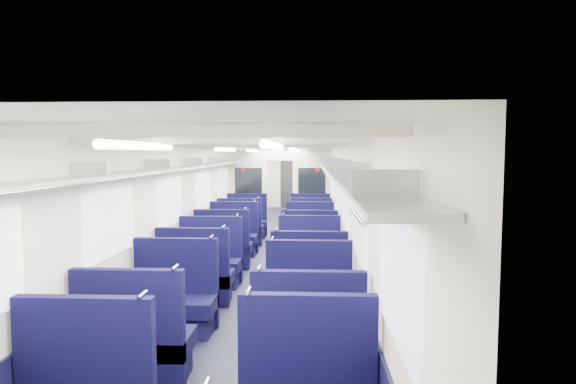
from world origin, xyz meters
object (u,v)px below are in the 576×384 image
Objects in this scene: seat_10 at (209,264)px; seat_11 at (309,263)px; bulkhead at (280,188)px; seat_18 at (246,224)px; seat_7 at (309,307)px; seat_17 at (310,230)px; seat_13 at (310,250)px; seat_14 at (233,238)px; seat_12 at (223,249)px; seat_9 at (309,285)px; seat_5 at (308,348)px; seat_15 at (310,238)px; seat_6 at (174,303)px; seat_16 at (240,230)px; seat_19 at (310,224)px; seat_8 at (196,279)px; seat_4 at (135,346)px; end_door at (290,183)px.

seat_10 is 1.67m from seat_11.
bulkhead reaches higher than seat_18.
seat_7 is 1.00× the size of seat_17.
seat_14 is (-1.66, 1.21, 0.00)m from seat_13.
bulkhead reaches higher than seat_12.
seat_18 is at bearing 116.29° from seat_13.
seat_9 is 1.00× the size of seat_12.
seat_12 is 1.00× the size of seat_17.
seat_9 and seat_11 have the same top height.
seat_9 is at bearing 90.00° from seat_5.
seat_18 is (-1.66, 4.41, 0.00)m from seat_11.
seat_9 and seat_15 have the same top height.
bulkhead is 2.38× the size of seat_11.
seat_15 is at bearing 90.00° from seat_7.
seat_12 is at bearing -143.02° from seat_15.
seat_6 is 6.67m from seat_18.
seat_17 is (0.00, 1.15, 0.00)m from seat_15.
seat_15 is 1.00× the size of seat_16.
seat_6 is 1.00× the size of seat_16.
seat_17 is at bearing 90.00° from seat_15.
seat_19 is at bearing 90.00° from seat_15.
seat_5 is at bearing -90.00° from seat_7.
seat_5 is 3.76m from seat_10.
seat_16 is 1.08m from seat_18.
seat_17 is at bearing -90.00° from seat_19.
seat_16 is (0.00, 3.51, 0.00)m from seat_10.
seat_8 is at bearing -109.74° from seat_17.
seat_4 and seat_10 have the same top height.
seat_10 is at bearing 116.18° from seat_5.
seat_13 is 1.00× the size of seat_18.
bulkhead is at bearing -90.00° from end_door.
seat_10 is 1.00× the size of seat_15.
seat_18 is at bearing 128.62° from seat_15.
seat_10 is 2.44m from seat_14.
end_door is 1.70× the size of seat_14.
seat_5 is at bearing -90.00° from seat_11.
seat_10 is (-1.66, 2.14, 0.00)m from seat_7.
seat_6 is at bearing -96.31° from bulkhead.
seat_8 is 3.41m from seat_14.
seat_7 is at bearing -52.23° from seat_10.
seat_15 is at bearing 90.00° from seat_9.
seat_8 is at bearing -106.54° from seat_19.
seat_16 and seat_18 have the same top height.
seat_6 is 1.00× the size of seat_19.
seat_4 is 1.00× the size of seat_9.
seat_8 is (-1.66, 1.18, 0.00)m from seat_7.
seat_9 is at bearing -90.00° from seat_11.
seat_7 is 1.00× the size of seat_9.
seat_11 is 4.44m from seat_19.
seat_13 is 1.00× the size of seat_15.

